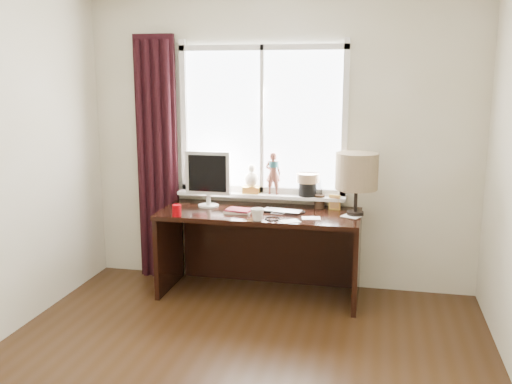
% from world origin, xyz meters
% --- Properties ---
extents(wall_back, '(3.50, 0.00, 2.60)m').
position_xyz_m(wall_back, '(0.00, 2.00, 1.30)').
color(wall_back, '#C4BB91').
rests_on(wall_back, ground).
extents(laptop, '(0.36, 0.26, 0.03)m').
position_xyz_m(laptop, '(0.10, 1.63, 0.76)').
color(laptop, silver).
rests_on(laptop, desk).
extents(mug, '(0.14, 0.15, 0.11)m').
position_xyz_m(mug, '(-0.06, 1.33, 0.80)').
color(mug, white).
rests_on(mug, desk).
extents(red_cup, '(0.07, 0.07, 0.10)m').
position_xyz_m(red_cup, '(-0.74, 1.33, 0.80)').
color(red_cup, '#880005').
rests_on(red_cup, desk).
extents(window, '(1.52, 0.20, 1.40)m').
position_xyz_m(window, '(-0.15, 1.95, 1.31)').
color(window, white).
rests_on(window, ground).
extents(curtain, '(0.38, 0.09, 2.25)m').
position_xyz_m(curtain, '(-1.13, 1.91, 1.12)').
color(curtain, black).
rests_on(curtain, floor).
extents(desk, '(1.70, 0.70, 0.75)m').
position_xyz_m(desk, '(-0.10, 1.73, 0.51)').
color(desk, black).
rests_on(desk, floor).
extents(monitor, '(0.40, 0.18, 0.49)m').
position_xyz_m(monitor, '(-0.59, 1.73, 1.03)').
color(monitor, beige).
rests_on(monitor, desk).
extents(notebook_stack, '(0.24, 0.18, 0.03)m').
position_xyz_m(notebook_stack, '(-0.27, 1.56, 0.77)').
color(notebook_stack, beige).
rests_on(notebook_stack, desk).
extents(brush_holder, '(0.09, 0.09, 0.25)m').
position_xyz_m(brush_holder, '(0.38, 1.87, 0.81)').
color(brush_holder, black).
rests_on(brush_holder, desk).
extents(icon_frame, '(0.10, 0.04, 0.13)m').
position_xyz_m(icon_frame, '(0.52, 1.84, 0.81)').
color(icon_frame, gold).
rests_on(icon_frame, desk).
extents(table_lamp, '(0.35, 0.35, 0.52)m').
position_xyz_m(table_lamp, '(0.70, 1.68, 1.11)').
color(table_lamp, black).
rests_on(table_lamp, desk).
extents(loose_papers, '(0.65, 0.43, 0.00)m').
position_xyz_m(loose_papers, '(0.41, 1.49, 0.75)').
color(loose_papers, white).
rests_on(loose_papers, desk).
extents(desk_cables, '(0.40, 0.43, 0.01)m').
position_xyz_m(desk_cables, '(0.09, 1.55, 0.75)').
color(desk_cables, black).
rests_on(desk_cables, desk).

